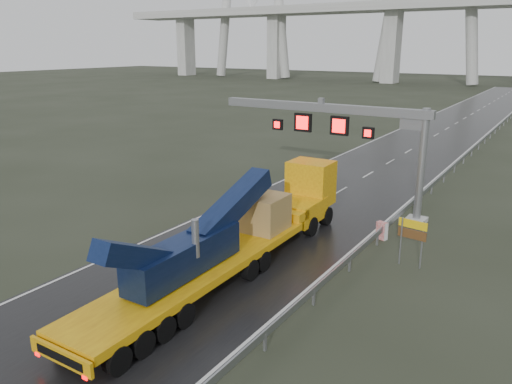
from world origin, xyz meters
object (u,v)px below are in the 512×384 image
Objects in this scene: striped_barrier at (382,231)px; heavy_haul_truck at (250,226)px; sign_gantry at (350,128)px; exit_sign_pair at (412,234)px.

heavy_haul_truck is at bearing -109.14° from striped_barrier.
exit_sign_pair is at bearing -47.06° from sign_gantry.
striped_barrier is (4.87, 6.45, -1.30)m from heavy_haul_truck.
sign_gantry reaches higher than striped_barrier.
heavy_haul_truck is 8.15m from exit_sign_pair.
exit_sign_pair is at bearing 25.52° from heavy_haul_truck.
sign_gantry is 7.54m from striped_barrier.
heavy_haul_truck is at bearing -95.36° from sign_gantry.
striped_barrier is at bearing 138.43° from exit_sign_pair.
sign_gantry is 5.93× the size of exit_sign_pair.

